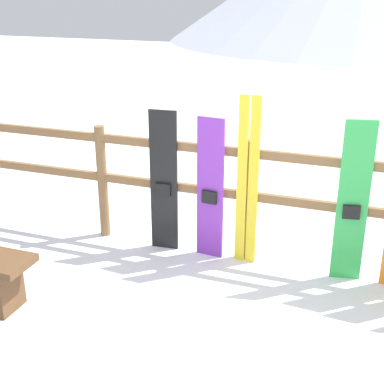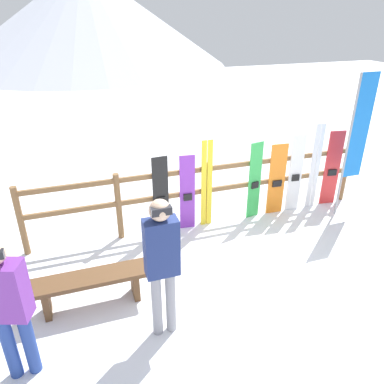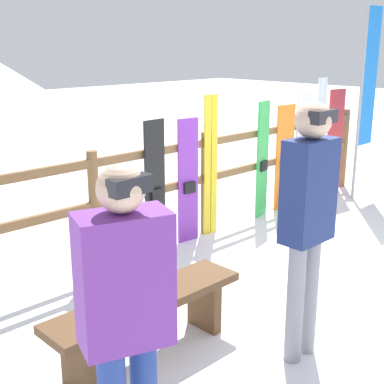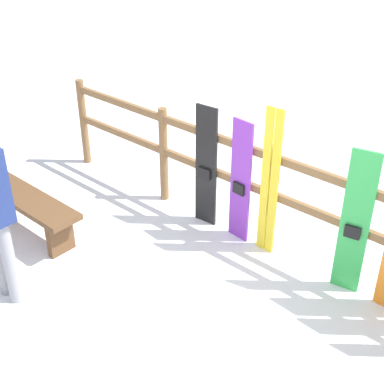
# 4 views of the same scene
# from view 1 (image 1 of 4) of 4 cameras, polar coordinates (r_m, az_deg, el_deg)

# --- Properties ---
(ground_plane) EXTENTS (40.00, 40.00, 0.00)m
(ground_plane) POSITION_cam_1_polar(r_m,az_deg,el_deg) (3.85, -1.13, -17.99)
(ground_plane) COLOR white
(fence) EXTENTS (6.01, 0.10, 1.16)m
(fence) POSITION_cam_1_polar(r_m,az_deg,el_deg) (4.87, 5.76, 0.27)
(fence) COLOR brown
(fence) RESTS_ON ground
(snowboard_black_stripe) EXTENTS (0.27, 0.07, 1.38)m
(snowboard_black_stripe) POSITION_cam_1_polar(r_m,az_deg,el_deg) (5.06, -3.02, 1.04)
(snowboard_black_stripe) COLOR black
(snowboard_black_stripe) RESTS_ON ground
(snowboard_purple) EXTENTS (0.26, 0.07, 1.35)m
(snowboard_purple) POSITION_cam_1_polar(r_m,az_deg,el_deg) (4.91, 1.95, 0.23)
(snowboard_purple) COLOR purple
(snowboard_purple) RESTS_ON ground
(ski_pair_yellow) EXTENTS (0.20, 0.02, 1.57)m
(ski_pair_yellow) POSITION_cam_1_polar(r_m,az_deg,el_deg) (4.79, 5.94, 1.00)
(ski_pair_yellow) COLOR yellow
(ski_pair_yellow) RESTS_ON ground
(snowboard_green) EXTENTS (0.26, 0.09, 1.43)m
(snowboard_green) POSITION_cam_1_polar(r_m,az_deg,el_deg) (4.69, 16.75, -1.20)
(snowboard_green) COLOR green
(snowboard_green) RESTS_ON ground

